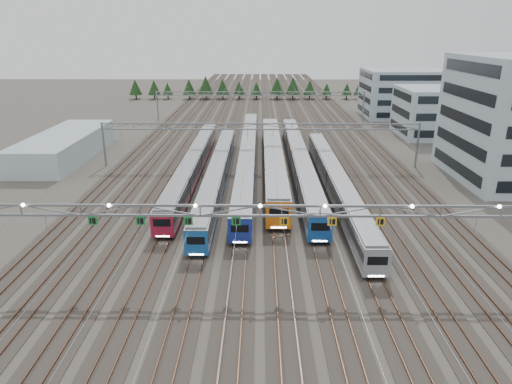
{
  "coord_description": "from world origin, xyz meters",
  "views": [
    {
      "loc": [
        -0.03,
        -39.46,
        23.06
      ],
      "look_at": [
        -0.53,
        16.06,
        3.5
      ],
      "focal_mm": 32.0,
      "sensor_mm": 36.0,
      "label": 1
    }
  ],
  "objects_px": {
    "train_f": "(335,181)",
    "gantry_mid": "(260,132)",
    "gantry_near": "(260,213)",
    "west_shed": "(65,146)",
    "train_c": "(248,155)",
    "gantry_far": "(260,97)",
    "train_a": "(194,164)",
    "depot_bldg_mid": "(431,112)",
    "train_d": "(273,158)",
    "train_e": "(299,160)",
    "depot_bldg_north": "(403,93)",
    "train_b": "(218,173)"
  },
  "relations": [
    {
      "from": "train_f",
      "to": "gantry_mid",
      "type": "bearing_deg",
      "value": 127.69
    },
    {
      "from": "train_b",
      "to": "gantry_far",
      "type": "relative_size",
      "value": 0.92
    },
    {
      "from": "depot_bldg_mid",
      "to": "train_d",
      "type": "bearing_deg",
      "value": -142.08
    },
    {
      "from": "train_f",
      "to": "gantry_far",
      "type": "xyz_separation_m",
      "value": [
        -11.25,
        59.56,
        4.4
      ]
    },
    {
      "from": "train_d",
      "to": "gantry_mid",
      "type": "xyz_separation_m",
      "value": [
        -2.25,
        2.42,
        4.09
      ]
    },
    {
      "from": "gantry_near",
      "to": "train_d",
      "type": "bearing_deg",
      "value": 86.51
    },
    {
      "from": "gantry_far",
      "to": "depot_bldg_mid",
      "type": "height_order",
      "value": "depot_bldg_mid"
    },
    {
      "from": "gantry_near",
      "to": "west_shed",
      "type": "relative_size",
      "value": 1.88
    },
    {
      "from": "train_b",
      "to": "west_shed",
      "type": "distance_m",
      "value": 34.98
    },
    {
      "from": "train_c",
      "to": "train_d",
      "type": "bearing_deg",
      "value": -35.12
    },
    {
      "from": "train_d",
      "to": "train_f",
      "type": "height_order",
      "value": "train_d"
    },
    {
      "from": "train_c",
      "to": "train_d",
      "type": "distance_m",
      "value": 5.51
    },
    {
      "from": "train_d",
      "to": "depot_bldg_mid",
      "type": "distance_m",
      "value": 47.31
    },
    {
      "from": "train_b",
      "to": "gantry_far",
      "type": "distance_m",
      "value": 55.95
    },
    {
      "from": "gantry_far",
      "to": "depot_bldg_north",
      "type": "height_order",
      "value": "depot_bldg_north"
    },
    {
      "from": "train_e",
      "to": "depot_bldg_mid",
      "type": "relative_size",
      "value": 3.69
    },
    {
      "from": "train_a",
      "to": "depot_bldg_mid",
      "type": "relative_size",
      "value": 3.29
    },
    {
      "from": "train_a",
      "to": "gantry_near",
      "type": "distance_m",
      "value": 36.85
    },
    {
      "from": "train_a",
      "to": "west_shed",
      "type": "relative_size",
      "value": 1.75
    },
    {
      "from": "gantry_far",
      "to": "train_a",
      "type": "bearing_deg",
      "value": -102.59
    },
    {
      "from": "train_b",
      "to": "depot_bldg_north",
      "type": "relative_size",
      "value": 2.35
    },
    {
      "from": "train_f",
      "to": "west_shed",
      "type": "bearing_deg",
      "value": 157.21
    },
    {
      "from": "train_a",
      "to": "train_b",
      "type": "bearing_deg",
      "value": -47.94
    },
    {
      "from": "train_e",
      "to": "west_shed",
      "type": "relative_size",
      "value": 1.97
    },
    {
      "from": "train_e",
      "to": "gantry_mid",
      "type": "height_order",
      "value": "gantry_mid"
    },
    {
      "from": "train_d",
      "to": "gantry_near",
      "type": "relative_size",
      "value": 0.95
    },
    {
      "from": "train_c",
      "to": "gantry_far",
      "type": "xyz_separation_m",
      "value": [
        2.25,
        44.26,
        4.38
      ]
    },
    {
      "from": "train_e",
      "to": "depot_bldg_north",
      "type": "distance_m",
      "value": 65.62
    },
    {
      "from": "train_d",
      "to": "depot_bldg_north",
      "type": "xyz_separation_m",
      "value": [
        38.49,
        55.05,
        4.24
      ]
    },
    {
      "from": "train_c",
      "to": "depot_bldg_mid",
      "type": "bearing_deg",
      "value": 31.76
    },
    {
      "from": "train_c",
      "to": "gantry_near",
      "type": "height_order",
      "value": "gantry_near"
    },
    {
      "from": "train_d",
      "to": "west_shed",
      "type": "relative_size",
      "value": 1.79
    },
    {
      "from": "train_e",
      "to": "train_c",
      "type": "bearing_deg",
      "value": 155.66
    },
    {
      "from": "train_c",
      "to": "train_f",
      "type": "height_order",
      "value": "train_c"
    },
    {
      "from": "gantry_near",
      "to": "depot_bldg_north",
      "type": "distance_m",
      "value": 101.32
    },
    {
      "from": "train_e",
      "to": "gantry_far",
      "type": "height_order",
      "value": "gantry_far"
    },
    {
      "from": "train_e",
      "to": "gantry_far",
      "type": "distance_m",
      "value": 48.99
    },
    {
      "from": "train_c",
      "to": "depot_bldg_mid",
      "type": "distance_m",
      "value": 49.22
    },
    {
      "from": "train_a",
      "to": "depot_bldg_mid",
      "type": "distance_m",
      "value": 60.07
    },
    {
      "from": "gantry_mid",
      "to": "depot_bldg_mid",
      "type": "xyz_separation_m",
      "value": [
        39.49,
        26.59,
        -0.89
      ]
    },
    {
      "from": "train_a",
      "to": "train_b",
      "type": "xyz_separation_m",
      "value": [
        4.5,
        -4.99,
        -0.07
      ]
    },
    {
      "from": "depot_bldg_mid",
      "to": "west_shed",
      "type": "distance_m",
      "value": 79.92
    },
    {
      "from": "train_a",
      "to": "gantry_far",
      "type": "height_order",
      "value": "gantry_far"
    },
    {
      "from": "train_d",
      "to": "gantry_near",
      "type": "height_order",
      "value": "gantry_near"
    },
    {
      "from": "train_f",
      "to": "gantry_mid",
      "type": "distance_m",
      "value": 18.92
    },
    {
      "from": "train_f",
      "to": "depot_bldg_mid",
      "type": "bearing_deg",
      "value": 55.54
    },
    {
      "from": "gantry_far",
      "to": "gantry_mid",
      "type": "bearing_deg",
      "value": -90.0
    },
    {
      "from": "train_e",
      "to": "train_f",
      "type": "xyz_separation_m",
      "value": [
        4.5,
        -11.23,
        -0.1
      ]
    },
    {
      "from": "train_b",
      "to": "train_d",
      "type": "relative_size",
      "value": 0.96
    },
    {
      "from": "train_c",
      "to": "train_e",
      "type": "distance_m",
      "value": 9.88
    }
  ]
}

